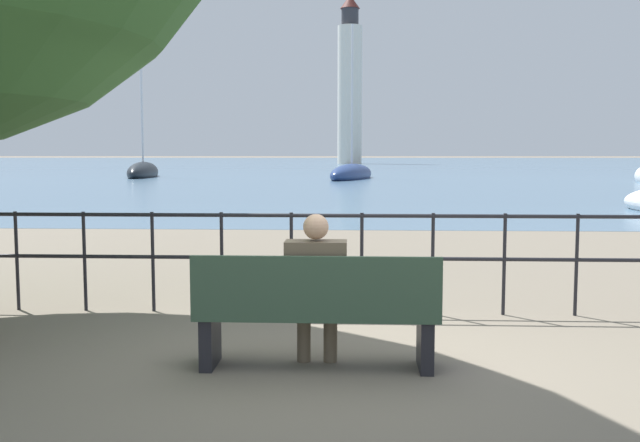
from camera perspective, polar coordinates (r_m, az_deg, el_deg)
ground_plane at (r=5.66m, az=-0.25°, el=-11.60°), size 1000.00×1000.00×0.00m
harbor_water at (r=165.41m, az=2.66°, el=4.81°), size 600.00×300.00×0.01m
park_bench at (r=5.48m, az=-0.29°, el=-7.44°), size 1.87×0.45×0.90m
seated_person_left at (r=5.51m, az=-0.31°, el=-4.98°), size 0.47×0.35×1.20m
promenade_railing at (r=7.37m, az=0.52°, el=-2.09°), size 12.43×0.04×1.05m
sailboat_3 at (r=52.63m, az=-13.96°, el=3.82°), size 2.84×8.73×11.43m
sailboat_5 at (r=47.23m, az=2.56°, el=3.78°), size 3.82×9.06×10.49m
harbor_lighthouse at (r=122.08m, az=2.40°, el=10.73°), size 4.09×4.09×28.03m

